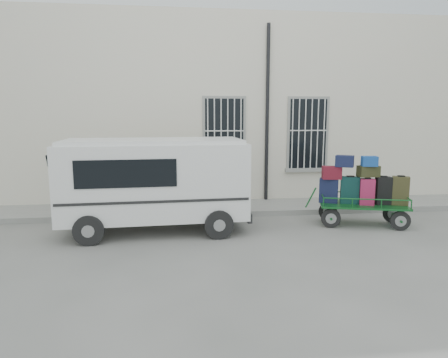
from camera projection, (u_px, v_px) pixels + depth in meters
ground at (254, 230)px, 9.96m from camera, size 80.00×80.00×0.00m
building at (227, 111)px, 14.88m from camera, size 24.00×5.15×6.00m
sidewalk at (240, 207)px, 12.10m from camera, size 24.00×1.70×0.15m
luggage_cart at (361, 191)px, 10.30m from camera, size 2.61×1.53×1.82m
van at (154, 179)px, 9.76m from camera, size 4.59×2.22×2.27m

